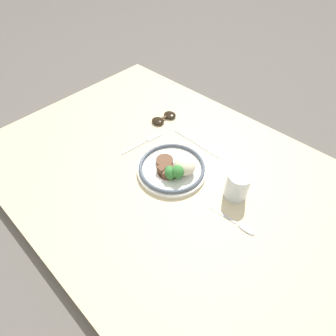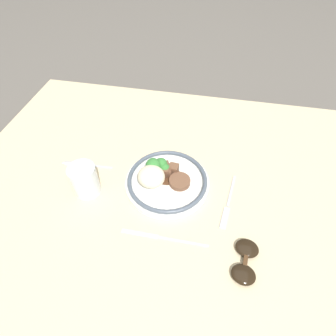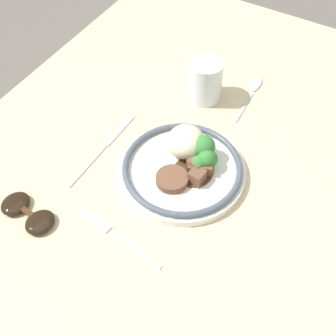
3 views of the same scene
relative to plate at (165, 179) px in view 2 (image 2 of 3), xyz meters
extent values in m
plane|color=#5B5651|center=(-0.03, -0.01, -0.06)|extent=(8.00, 8.00, 0.00)
cube|color=beige|center=(-0.03, -0.01, -0.04)|extent=(1.28, 0.92, 0.04)
cylinder|color=white|center=(-0.01, 0.00, -0.01)|extent=(0.24, 0.24, 0.02)
torus|color=#4C5666|center=(-0.01, 0.00, 0.00)|extent=(0.23, 0.23, 0.01)
ellipsoid|color=beige|center=(0.03, 0.02, 0.02)|extent=(0.08, 0.07, 0.06)
cylinder|color=brown|center=(-0.04, 0.00, 0.00)|extent=(0.06, 0.06, 0.01)
cylinder|color=#51331E|center=(0.00, -0.02, 0.00)|extent=(0.08, 0.08, 0.00)
cube|color=brown|center=(0.00, -0.02, 0.01)|extent=(0.03, 0.03, 0.03)
cube|color=brown|center=(0.01, -0.04, 0.01)|extent=(0.03, 0.03, 0.02)
cube|color=brown|center=(0.01, -0.04, 0.01)|extent=(0.03, 0.03, 0.02)
cube|color=brown|center=(-0.02, -0.04, 0.01)|extent=(0.03, 0.03, 0.03)
cube|color=brown|center=(0.00, -0.02, 0.01)|extent=(0.03, 0.03, 0.02)
cube|color=brown|center=(0.00, -0.02, 0.01)|extent=(0.03, 0.03, 0.02)
cylinder|color=#669E51|center=(0.00, -0.03, 0.00)|extent=(0.01, 0.01, 0.01)
sphere|color=#387F38|center=(0.00, -0.03, 0.02)|extent=(0.03, 0.03, 0.03)
cylinder|color=#669E51|center=(0.04, -0.02, 0.00)|extent=(0.02, 0.02, 0.02)
sphere|color=#387F38|center=(0.04, -0.02, 0.03)|extent=(0.04, 0.04, 0.04)
cylinder|color=#669E51|center=(0.02, -0.04, 0.00)|extent=(0.01, 0.01, 0.01)
sphere|color=#387F38|center=(0.02, -0.04, 0.02)|extent=(0.03, 0.03, 0.03)
cylinder|color=#669E51|center=(0.02, -0.04, 0.00)|extent=(0.01, 0.01, 0.01)
sphere|color=#387F38|center=(0.02, -0.04, 0.02)|extent=(0.03, 0.03, 0.03)
cylinder|color=orange|center=(0.21, 0.07, 0.01)|extent=(0.06, 0.06, 0.06)
cylinder|color=silver|center=(0.21, 0.07, 0.03)|extent=(0.07, 0.07, 0.09)
cube|color=#B7B7BC|center=(-0.19, -0.01, -0.02)|extent=(0.02, 0.11, 0.00)
cube|color=#B7B7BC|center=(-0.18, 0.08, -0.02)|extent=(0.03, 0.07, 0.00)
cube|color=#B7B7BC|center=(-0.08, 0.17, -0.02)|extent=(0.13, 0.01, 0.00)
cube|color=#B7B7BC|center=(0.03, 0.17, -0.02)|extent=(0.09, 0.01, 0.00)
cube|color=#B7B7BC|center=(0.22, -0.02, -0.02)|extent=(0.10, 0.01, 0.00)
ellipsoid|color=#B7B7BC|center=(0.30, -0.02, -0.02)|extent=(0.06, 0.02, 0.01)
ellipsoid|color=black|center=(-0.23, 0.16, -0.01)|extent=(0.06, 0.05, 0.02)
ellipsoid|color=black|center=(-0.22, 0.22, -0.01)|extent=(0.06, 0.05, 0.02)
cube|color=#472D19|center=(-0.23, 0.19, -0.01)|extent=(0.01, 0.03, 0.00)
camera|label=1|loc=(0.39, -0.45, 0.66)|focal=28.00mm
camera|label=2|loc=(-0.10, 0.46, 0.58)|focal=28.00mm
camera|label=3|loc=(-0.50, -0.26, 0.68)|focal=50.00mm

